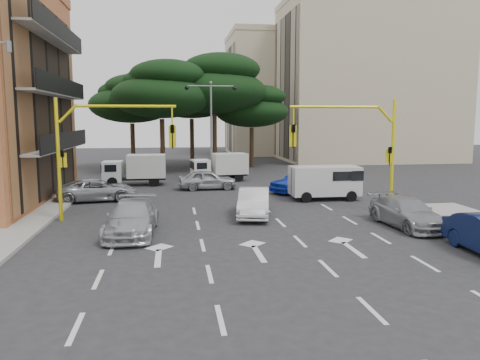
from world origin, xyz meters
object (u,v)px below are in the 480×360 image
object	(u,v)px
street_lamp_center	(211,113)
box_truck_b	(220,167)
car_silver_parked	(407,213)
car_silver_cross_b	(208,180)
van_white	(325,183)
signal_mast_right	(361,140)
car_blue_compact	(300,181)
car_silver_cross_a	(98,190)
signal_mast_left	(96,142)
box_truck_a	(135,170)
car_silver_wagon	(132,218)
car_white_hatch	(254,203)

from	to	relation	value
street_lamp_center	box_truck_b	distance (m)	4.39
street_lamp_center	car_silver_parked	bearing A→B (deg)	-66.76
car_silver_cross_b	van_white	distance (m)	8.62
signal_mast_right	car_silver_parked	world-z (taller)	signal_mast_right
signal_mast_right	box_truck_b	xyz separation A→B (m)	(-6.18, 13.51, -2.78)
car_silver_cross_b	car_silver_parked	size ratio (longest dim) A/B	0.87
box_truck_b	street_lamp_center	bearing A→B (deg)	43.69
car_silver_parked	box_truck_b	bearing A→B (deg)	107.09
car_blue_compact	car_silver_cross_a	distance (m)	13.23
signal_mast_left	box_truck_a	xyz separation A→B (m)	(0.89, 12.01, -2.73)
signal_mast_right	van_white	world-z (taller)	signal_mast_right
car_silver_wagon	car_silver_cross_b	size ratio (longest dim) A/B	1.22
car_silver_cross_b	street_lamp_center	bearing A→B (deg)	-9.78
van_white	car_silver_cross_a	bearing A→B (deg)	-95.92
car_silver_parked	signal_mast_left	bearing A→B (deg)	160.63
signal_mast_right	car_white_hatch	distance (m)	6.65
car_blue_compact	car_silver_cross_a	bearing A→B (deg)	-113.28
car_blue_compact	street_lamp_center	bearing A→B (deg)	-171.73
car_white_hatch	box_truck_b	distance (m)	13.87
car_silver_cross_b	box_truck_b	bearing A→B (deg)	-18.52
car_silver_cross_a	van_white	distance (m)	13.95
signal_mast_left	street_lamp_center	xyz separation A→B (m)	(6.80, 14.01, 1.54)
car_silver_parked	box_truck_a	bearing A→B (deg)	125.72
car_white_hatch	car_silver_cross_a	distance (m)	10.45
street_lamp_center	car_silver_parked	size ratio (longest dim) A/B	1.66
signal_mast_right	car_silver_cross_b	xyz separation A→B (m)	(-7.49, 9.19, -3.19)
car_silver_parked	box_truck_a	world-z (taller)	box_truck_a
signal_mast_left	car_silver_cross_b	size ratio (longest dim) A/B	1.47
signal_mast_right	van_white	bearing A→B (deg)	98.74
car_silver_cross_a	street_lamp_center	bearing A→B (deg)	-49.80
car_silver_cross_b	car_silver_parked	world-z (taller)	car_silver_cross_b
car_silver_wagon	box_truck_a	world-z (taller)	box_truck_a
car_silver_cross_a	car_silver_parked	size ratio (longest dim) A/B	1.02
car_silver_wagon	signal_mast_right	bearing A→B (deg)	18.31
signal_mast_left	van_white	size ratio (longest dim) A/B	1.42
van_white	car_silver_parked	bearing A→B (deg)	10.71
car_silver_cross_a	car_blue_compact	bearing A→B (deg)	-91.23
street_lamp_center	car_white_hatch	distance (m)	15.14
signal_mast_left	car_white_hatch	world-z (taller)	signal_mast_left
car_blue_compact	van_white	world-z (taller)	van_white
signal_mast_right	car_silver_cross_b	world-z (taller)	signal_mast_right
signal_mast_right	car_silver_parked	size ratio (longest dim) A/B	1.28
signal_mast_left	car_silver_wagon	bearing A→B (deg)	-60.12
signal_mast_right	car_white_hatch	xyz separation A→B (m)	(-5.83, -0.35, -3.16)
signal_mast_right	car_blue_compact	bearing A→B (deg)	100.79
car_white_hatch	box_truck_a	world-z (taller)	box_truck_a
street_lamp_center	car_silver_cross_a	bearing A→B (deg)	-132.12
car_blue_compact	car_silver_wagon	distance (m)	14.63
signal_mast_right	box_truck_b	bearing A→B (deg)	114.59
car_white_hatch	car_silver_parked	distance (m)	7.42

